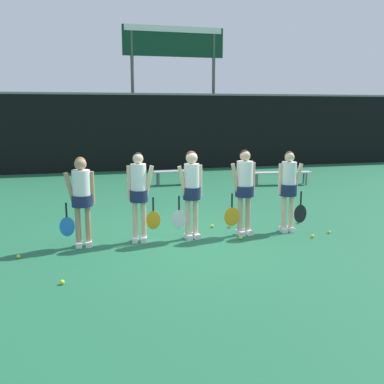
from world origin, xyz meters
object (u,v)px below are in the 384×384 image
player_1 (139,190)px  tennis_ball_6 (312,236)px  player_2 (191,187)px  scoreboard (174,56)px  tennis_ball_1 (298,222)px  player_3 (244,185)px  bench_far (178,173)px  tennis_ball_8 (197,214)px  player_4 (289,185)px  tennis_ball_7 (212,226)px  tennis_ball_3 (329,232)px  tennis_ball_0 (62,282)px  tennis_ball_4 (241,238)px  bench_courtside (281,174)px  player_0 (81,194)px  tennis_ball_5 (18,256)px  tennis_ball_2 (229,226)px

player_1 → tennis_ball_6: player_1 is taller
player_2 → tennis_ball_6: bearing=-20.6°
player_1 → scoreboard: bearing=84.6°
tennis_ball_6 → tennis_ball_1: bearing=76.4°
player_2 → player_3: size_ratio=1.00×
bench_far → player_3: bearing=-92.4°
tennis_ball_6 → tennis_ball_8: 2.94m
player_4 → tennis_ball_7: player_4 is taller
player_3 → tennis_ball_8: bearing=96.9°
tennis_ball_3 → tennis_ball_0: bearing=-164.6°
player_1 → tennis_ball_4: (1.89, -0.37, -0.95)m
player_3 → tennis_ball_6: bearing=-32.6°
bench_far → tennis_ball_8: (-0.53, -4.36, -0.37)m
tennis_ball_4 → tennis_ball_8: 2.19m
bench_courtside → tennis_ball_8: bench_courtside is taller
player_1 → tennis_ball_0: (-1.38, -1.85, -0.95)m
bench_courtside → scoreboard: bearing=118.7°
bench_courtside → player_1: size_ratio=1.22×
player_1 → tennis_ball_8: (1.61, 1.80, -0.95)m
scoreboard → tennis_ball_7: (-1.51, -10.63, -4.67)m
tennis_ball_4 → player_3: bearing=61.4°
tennis_ball_0 → tennis_ball_3: size_ratio=1.11×
player_0 → tennis_ball_4: size_ratio=23.25×
scoreboard → bench_far: scoreboard is taller
bench_far → player_1: bearing=-111.0°
player_3 → bench_far: bearing=82.1°
player_0 → tennis_ball_0: size_ratio=23.06×
tennis_ball_4 → player_2: bearing=159.5°
tennis_ball_5 → tennis_ball_7: size_ratio=0.94×
player_3 → player_4: player_3 is taller
tennis_ball_4 → tennis_ball_3: bearing=-1.8°
bench_far → tennis_ball_3: size_ratio=25.84×
player_4 → tennis_ball_0: bearing=-151.4°
player_4 → tennis_ball_4: 1.50m
bench_far → player_3: (-0.06, -6.20, 0.60)m
bench_far → tennis_ball_4: (-0.24, -6.53, -0.37)m
player_4 → bench_courtside: bearing=72.1°
bench_courtside → bench_far: bench_far is taller
player_3 → tennis_ball_6: player_3 is taller
player_2 → tennis_ball_2: bearing=22.7°
player_0 → tennis_ball_8: size_ratio=24.23×
bench_courtside → tennis_ball_4: (-3.54, -5.65, -0.34)m
tennis_ball_5 → tennis_ball_6: (5.42, -0.15, 0.00)m
bench_courtside → bench_far: bearing=172.6°
bench_courtside → bench_far: 3.41m
player_4 → tennis_ball_8: 2.50m
tennis_ball_8 → player_4: bearing=-52.2°
player_2 → tennis_ball_1: 2.78m
tennis_ball_5 → tennis_ball_8: bearing=31.3°
tennis_ball_7 → tennis_ball_8: (-0.02, 1.19, -0.00)m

